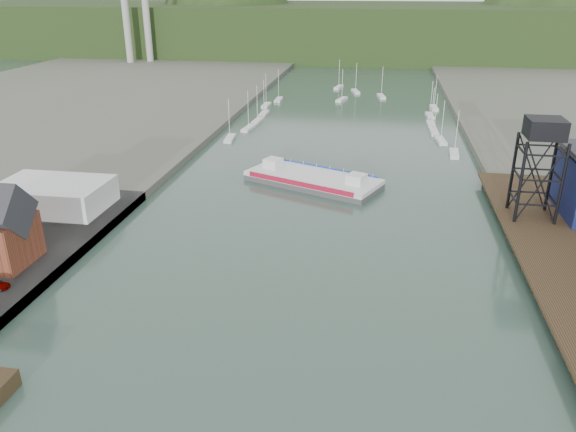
% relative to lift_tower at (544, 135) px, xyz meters
% --- Properties ---
extents(east_pier, '(14.00, 70.00, 2.45)m').
position_rel_lift_tower_xyz_m(east_pier, '(2.00, -13.00, -13.75)').
color(east_pier, black).
rests_on(east_pier, ground).
extents(white_shed, '(18.00, 12.00, 4.50)m').
position_rel_lift_tower_xyz_m(white_shed, '(-79.00, -8.00, -11.80)').
color(white_shed, silver).
rests_on(white_shed, west_quay).
extents(lift_tower, '(6.50, 6.50, 16.00)m').
position_rel_lift_tower_xyz_m(lift_tower, '(0.00, 0.00, 0.00)').
color(lift_tower, black).
rests_on(lift_tower, east_pier).
extents(marina_sailboats, '(57.71, 92.65, 0.90)m').
position_rel_lift_tower_xyz_m(marina_sailboats, '(-34.92, 80.46, -15.30)').
color(marina_sailboats, silver).
rests_on(marina_sailboats, ground).
extents(distant_hills, '(500.00, 120.00, 80.00)m').
position_rel_lift_tower_xyz_m(distant_hills, '(-38.98, 243.35, -5.27)').
color(distant_hills, black).
rests_on(distant_hills, ground).
extents(chain_ferry, '(28.42, 20.09, 3.80)m').
position_rel_lift_tower_xyz_m(chain_ferry, '(-37.46, 15.47, -14.56)').
color(chain_ferry, '#444446').
rests_on(chain_ferry, ground).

